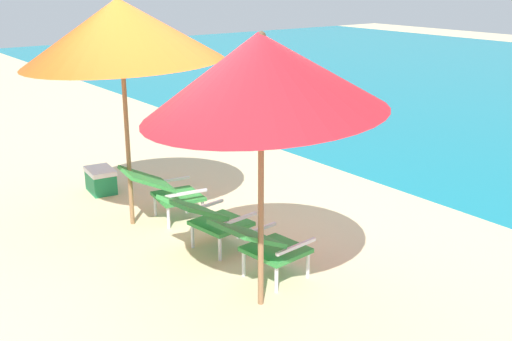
{
  "coord_description": "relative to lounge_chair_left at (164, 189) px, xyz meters",
  "views": [
    {
      "loc": [
        5.11,
        -3.16,
        2.77
      ],
      "look_at": [
        0.0,
        0.66,
        0.75
      ],
      "focal_mm": 44.04,
      "sensor_mm": 36.0,
      "label": 1
    }
  ],
  "objects": [
    {
      "name": "ground_plane",
      "position": [
        0.96,
        3.95,
        -0.4
      ],
      "size": [
        40.0,
        40.0,
        0.0
      ],
      "primitive_type": "plane",
      "color": "beige"
    },
    {
      "name": "beach_umbrella_right",
      "position": [
        2.18,
        -0.25,
        1.61
      ],
      "size": [
        2.56,
        2.59,
        2.41
      ],
      "color": "olive",
      "rests_on": "ground_plane"
    },
    {
      "name": "cooler_box",
      "position": [
        -1.41,
        -0.17,
        -0.24
      ],
      "size": [
        0.5,
        0.37,
        0.32
      ],
      "color": "#1E844C",
      "rests_on": "ground_plane"
    },
    {
      "name": "lounge_chair_left",
      "position": [
        0.0,
        0.0,
        0.0
      ],
      "size": [
        0.66,
        0.94,
        0.68
      ],
      "color": "#338E3D",
      "rests_on": "ground_plane"
    },
    {
      "name": "lounge_chair_right",
      "position": [
        1.88,
        -0.01,
        0.0
      ],
      "size": [
        0.63,
        0.93,
        0.68
      ],
      "color": "#338E3D",
      "rests_on": "ground_plane"
    },
    {
      "name": "lounge_chair_center",
      "position": [
        1.03,
        -0.06,
        0.0
      ],
      "size": [
        0.64,
        0.93,
        0.68
      ],
      "color": "#338E3D",
      "rests_on": "ground_plane"
    },
    {
      "name": "beach_umbrella_left",
      "position": [
        -0.16,
        -0.33,
        1.78
      ],
      "size": [
        2.95,
        2.96,
        2.57
      ],
      "color": "olive",
      "rests_on": "ground_plane"
    }
  ]
}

